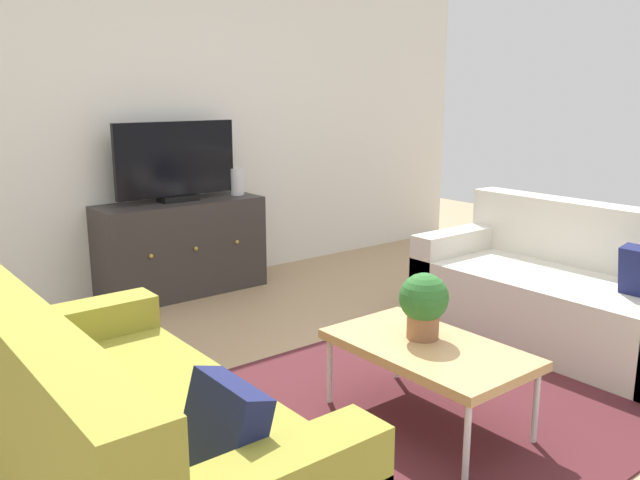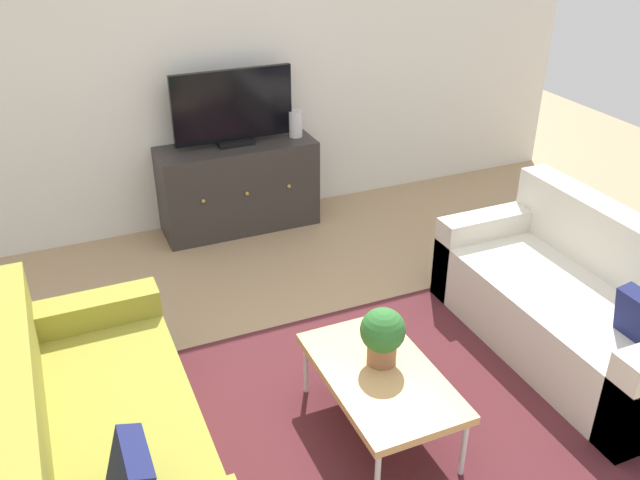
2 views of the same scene
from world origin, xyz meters
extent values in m
plane|color=tan|center=(0.00, 0.00, 0.00)|extent=(10.00, 10.00, 0.00)
cube|color=silver|center=(0.00, 2.55, 1.35)|extent=(6.40, 0.12, 2.70)
cube|color=#4C1E23|center=(0.00, -0.15, 0.01)|extent=(2.50, 1.90, 0.01)
cube|color=olive|center=(-1.35, -0.10, 0.22)|extent=(0.84, 1.73, 0.43)
cube|color=olive|center=(-1.67, -0.10, 0.42)|extent=(0.20, 1.73, 0.83)
cube|color=olive|center=(-1.35, 0.67, 0.29)|extent=(0.84, 0.18, 0.59)
cube|color=#191E4C|center=(-1.30, -0.63, 0.55)|extent=(0.18, 0.30, 0.32)
cube|color=beige|center=(1.35, -0.10, 0.22)|extent=(0.84, 1.73, 0.43)
cube|color=beige|center=(1.67, -0.10, 0.42)|extent=(0.20, 1.73, 0.83)
cube|color=beige|center=(1.35, 0.67, 0.29)|extent=(0.84, 0.18, 0.59)
cube|color=tan|center=(-0.03, -0.27, 0.37)|extent=(0.54, 0.93, 0.04)
cylinder|color=silver|center=(-0.26, -0.70, 0.17)|extent=(0.03, 0.03, 0.35)
cylinder|color=silver|center=(0.21, -0.70, 0.17)|extent=(0.03, 0.03, 0.35)
cylinder|color=silver|center=(-0.26, 0.15, 0.17)|extent=(0.03, 0.03, 0.35)
cylinder|color=silver|center=(0.21, 0.15, 0.17)|extent=(0.03, 0.03, 0.35)
cylinder|color=#936042|center=(0.02, -0.20, 0.45)|extent=(0.15, 0.15, 0.11)
sphere|color=#2D6B2D|center=(0.02, -0.20, 0.59)|extent=(0.23, 0.23, 0.23)
cube|color=#332D2B|center=(0.03, 2.27, 0.35)|extent=(1.25, 0.44, 0.71)
sphere|color=#B79338|center=(-0.32, 2.04, 0.39)|extent=(0.03, 0.03, 0.03)
sphere|color=#B79338|center=(0.03, 2.04, 0.39)|extent=(0.03, 0.03, 0.03)
sphere|color=#B79338|center=(0.38, 2.04, 0.39)|extent=(0.03, 0.03, 0.03)
cube|color=black|center=(0.03, 2.29, 0.73)|extent=(0.28, 0.16, 0.04)
cube|color=black|center=(0.03, 2.29, 1.02)|extent=(0.94, 0.04, 0.55)
cylinder|color=silver|center=(0.53, 2.27, 0.81)|extent=(0.11, 0.11, 0.21)
camera|label=1|loc=(-2.15, -2.15, 1.52)|focal=36.73mm
camera|label=2|loc=(-1.36, -2.59, 2.58)|focal=38.08mm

